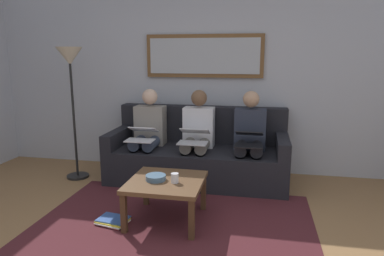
# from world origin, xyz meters

# --- Properties ---
(wall_rear) EXTENTS (6.00, 0.12, 2.60)m
(wall_rear) POSITION_xyz_m (0.00, -2.60, 1.30)
(wall_rear) COLOR #B7BCC6
(wall_rear) RESTS_ON ground_plane
(area_rug) EXTENTS (2.60, 1.80, 0.01)m
(area_rug) POSITION_xyz_m (0.00, -0.85, 0.00)
(area_rug) COLOR #4C1E23
(area_rug) RESTS_ON ground_plane
(couch) EXTENTS (2.20, 0.90, 0.90)m
(couch) POSITION_xyz_m (0.00, -2.12, 0.31)
(couch) COLOR black
(couch) RESTS_ON ground_plane
(framed_mirror) EXTENTS (1.55, 0.05, 0.56)m
(framed_mirror) POSITION_xyz_m (0.00, -2.51, 1.55)
(framed_mirror) COLOR brown
(coffee_table) EXTENTS (0.70, 0.70, 0.41)m
(coffee_table) POSITION_xyz_m (0.09, -0.90, 0.36)
(coffee_table) COLOR brown
(coffee_table) RESTS_ON ground_plane
(cup) EXTENTS (0.07, 0.07, 0.09)m
(cup) POSITION_xyz_m (-0.01, -0.85, 0.45)
(cup) COLOR silver
(cup) RESTS_ON coffee_table
(bowl) EXTENTS (0.19, 0.19, 0.05)m
(bowl) POSITION_xyz_m (0.19, -0.88, 0.43)
(bowl) COLOR slate
(bowl) RESTS_ON coffee_table
(person_left) EXTENTS (0.38, 0.58, 1.14)m
(person_left) POSITION_xyz_m (-0.64, -2.05, 0.61)
(person_left) COLOR #2D3342
(person_left) RESTS_ON couch
(laptop_black) EXTENTS (0.31, 0.36, 0.16)m
(laptop_black) POSITION_xyz_m (-0.64, -1.81, 0.63)
(laptop_black) COLOR black
(person_middle) EXTENTS (0.38, 0.58, 1.14)m
(person_middle) POSITION_xyz_m (0.00, -2.05, 0.61)
(person_middle) COLOR silver
(person_middle) RESTS_ON couch
(laptop_silver) EXTENTS (0.34, 0.37, 0.16)m
(laptop_silver) POSITION_xyz_m (0.00, -1.82, 0.63)
(laptop_silver) COLOR silver
(person_right) EXTENTS (0.38, 0.58, 1.14)m
(person_right) POSITION_xyz_m (0.64, -2.05, 0.61)
(person_right) COLOR gray
(person_right) RESTS_ON couch
(laptop_white) EXTENTS (0.33, 0.35, 0.16)m
(laptop_white) POSITION_xyz_m (0.64, -1.81, 0.62)
(laptop_white) COLOR white
(magazine_stack) EXTENTS (0.33, 0.27, 0.04)m
(magazine_stack) POSITION_xyz_m (0.57, -0.74, 0.03)
(magazine_stack) COLOR red
(magazine_stack) RESTS_ON ground_plane
(standing_lamp) EXTENTS (0.32, 0.32, 1.66)m
(standing_lamp) POSITION_xyz_m (1.55, -1.85, 1.37)
(standing_lamp) COLOR black
(standing_lamp) RESTS_ON ground_plane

